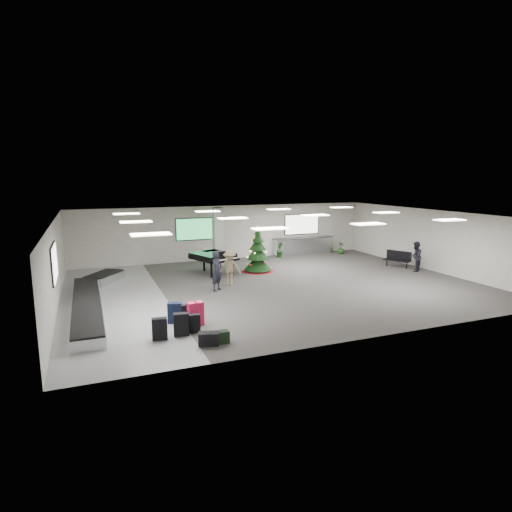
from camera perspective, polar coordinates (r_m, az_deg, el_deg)
name	(u,v)px	position (r m, az deg, el deg)	size (l,w,h in m)	color
ground	(275,285)	(19.56, 2.54, -3.93)	(18.00, 18.00, 0.00)	#3C3936
room_envelope	(262,233)	(19.57, 0.76, 3.04)	(18.02, 14.02, 3.21)	#A49E96
baggage_carousel	(91,299)	(17.79, -21.14, -5.40)	(2.28, 9.71, 0.43)	silver
service_counter	(304,246)	(27.47, 6.36, 1.36)	(4.05, 0.65, 1.08)	silver
suitcase_0	(181,324)	(13.63, -9.94, -8.97)	(0.49, 0.32, 0.74)	black
suitcase_1	(194,323)	(13.85, -8.26, -8.88)	(0.40, 0.24, 0.61)	black
pink_suitcase	(196,314)	(14.45, -8.05, -7.62)	(0.54, 0.34, 0.82)	#D61C49
suitcase_3	(186,314)	(14.79, -9.27, -7.59)	(0.43, 0.25, 0.64)	black
navy_suitcase	(175,313)	(14.78, -10.78, -7.45)	(0.52, 0.39, 0.74)	black
suitcase_5	(160,329)	(13.43, -12.73, -9.47)	(0.48, 0.29, 0.70)	black
green_duffel	(220,337)	(12.95, -4.86, -10.74)	(0.56, 0.30, 0.38)	black
black_duffel	(209,339)	(12.83, -6.34, -10.92)	(0.66, 0.48, 0.41)	black
christmas_tree	(258,256)	(22.25, 0.22, 0.03)	(1.70, 1.70, 2.43)	maroon
grand_piano	(214,257)	(21.86, -5.69, -0.08)	(2.30, 2.61, 1.24)	black
bench	(398,258)	(24.58, 18.45, -0.28)	(1.05, 1.49, 0.90)	black
traveler_a	(217,271)	(18.57, -5.22, -2.00)	(0.63, 0.41, 1.73)	black
traveler_b	(229,268)	(19.52, -3.56, -1.56)	(1.03, 0.59, 1.60)	olive
traveler_bench	(415,257)	(23.76, 20.50, -0.08)	(0.77, 0.60, 1.58)	black
potted_plant_left	(280,250)	(26.34, 3.22, 0.82)	(0.50, 0.40, 0.91)	#144018
potted_plant_right	(341,248)	(28.00, 11.27, 1.06)	(0.43, 0.43, 0.77)	#144018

